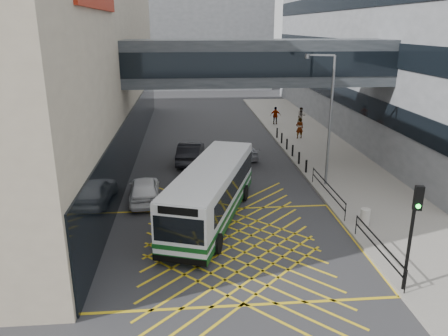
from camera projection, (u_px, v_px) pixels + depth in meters
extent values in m
plane|color=#333335|center=(231.00, 247.00, 20.42)|extent=(120.00, 120.00, 0.00)
cube|color=black|center=(136.00, 130.00, 34.46)|extent=(0.10, 41.50, 4.00)
cube|color=black|center=(327.00, 89.00, 42.90)|extent=(0.10, 43.50, 1.60)
cube|color=black|center=(330.00, 46.00, 41.66)|extent=(0.10, 43.50, 1.60)
cube|color=black|center=(334.00, 2.00, 40.43)|extent=(0.10, 43.50, 1.60)
cube|color=slate|center=(184.00, 31.00, 74.30)|extent=(28.00, 16.00, 18.00)
cube|color=#34393E|center=(258.00, 62.00, 29.71)|extent=(20.00, 4.00, 3.00)
cube|color=black|center=(263.00, 65.00, 27.80)|extent=(19.50, 0.06, 1.60)
cube|color=black|center=(253.00, 60.00, 31.62)|extent=(19.50, 0.06, 1.60)
cube|color=gray|center=(323.00, 153.00, 35.35)|extent=(6.00, 54.00, 0.16)
cube|color=gold|center=(231.00, 247.00, 20.42)|extent=(12.00, 9.00, 0.01)
cube|color=silver|center=(211.00, 191.00, 22.83)|extent=(5.58, 10.72, 2.58)
cube|color=#0D4415|center=(212.00, 211.00, 23.18)|extent=(5.62, 10.76, 0.32)
cube|color=#0D4415|center=(212.00, 202.00, 23.02)|extent=(5.64, 10.77, 0.21)
cube|color=black|center=(214.00, 182.00, 23.26)|extent=(5.21, 9.47, 1.00)
cube|color=black|center=(179.00, 230.00, 17.92)|extent=(2.11, 0.76, 1.15)
cube|color=black|center=(178.00, 211.00, 17.64)|extent=(1.65, 0.60, 0.33)
cube|color=silver|center=(211.00, 168.00, 22.43)|extent=(5.53, 10.62, 0.10)
cube|color=black|center=(179.00, 260.00, 18.33)|extent=(2.29, 0.84, 0.29)
cube|color=black|center=(233.00, 179.00, 28.04)|extent=(2.29, 0.84, 0.29)
cylinder|color=black|center=(168.00, 238.00, 20.27)|extent=(0.55, 0.99, 0.95)
cylinder|color=black|center=(218.00, 244.00, 19.74)|extent=(0.55, 0.99, 0.95)
cylinder|color=black|center=(205.00, 189.00, 26.28)|extent=(0.55, 0.99, 0.95)
cylinder|color=black|center=(245.00, 193.00, 25.75)|extent=(0.55, 0.99, 0.95)
imported|color=white|center=(145.00, 189.00, 25.59)|extent=(2.27, 4.86, 1.51)
imported|color=black|center=(191.00, 152.00, 32.90)|extent=(2.60, 5.29, 1.59)
imported|color=#9EA0A7|center=(241.00, 150.00, 34.09)|extent=(2.72, 4.30, 1.24)
cylinder|color=black|center=(409.00, 246.00, 16.34)|extent=(0.15, 0.15, 3.66)
cube|color=black|center=(418.00, 198.00, 15.48)|extent=(0.33, 0.25, 0.91)
sphere|color=#19E533|center=(418.00, 206.00, 15.46)|extent=(0.20, 0.20, 0.17)
cylinder|color=slate|center=(330.00, 123.00, 26.85)|extent=(0.20, 0.20, 8.06)
cube|color=slate|center=(321.00, 55.00, 25.78)|extent=(1.56, 0.60, 0.10)
cylinder|color=slate|center=(307.00, 56.00, 25.98)|extent=(0.36, 0.36, 0.25)
cylinder|color=#ADA89E|center=(365.00, 217.00, 22.28)|extent=(0.49, 0.49, 0.84)
cube|color=black|center=(379.00, 240.00, 18.69)|extent=(0.05, 5.00, 0.05)
cube|color=black|center=(378.00, 249.00, 18.81)|extent=(0.05, 5.00, 0.05)
cube|color=black|center=(328.00, 184.00, 25.32)|extent=(0.05, 6.00, 0.05)
cube|color=black|center=(327.00, 191.00, 25.44)|extent=(0.05, 6.00, 0.05)
cylinder|color=black|center=(406.00, 282.00, 16.46)|extent=(0.04, 0.04, 1.00)
cylinder|color=black|center=(356.00, 225.00, 21.19)|extent=(0.04, 0.04, 1.00)
cylinder|color=black|center=(345.00, 212.00, 22.62)|extent=(0.04, 0.04, 1.00)
cylinder|color=black|center=(313.00, 175.00, 28.30)|extent=(0.04, 0.04, 1.00)
cylinder|color=black|center=(306.00, 166.00, 30.22)|extent=(0.14, 0.14, 0.90)
cylinder|color=black|center=(299.00, 158.00, 32.11)|extent=(0.14, 0.14, 0.90)
cylinder|color=black|center=(293.00, 151.00, 34.01)|extent=(0.14, 0.14, 0.90)
cylinder|color=black|center=(287.00, 144.00, 35.90)|extent=(0.14, 0.14, 0.90)
cylinder|color=black|center=(282.00, 138.00, 37.80)|extent=(0.14, 0.14, 0.90)
cylinder|color=black|center=(277.00, 133.00, 39.69)|extent=(0.14, 0.14, 0.90)
imported|color=gray|center=(300.00, 128.00, 39.32)|extent=(0.79, 0.60, 1.87)
imported|color=gray|center=(301.00, 116.00, 44.81)|extent=(0.94, 0.65, 1.78)
imported|color=gray|center=(276.00, 116.00, 44.98)|extent=(1.15, 0.71, 1.81)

